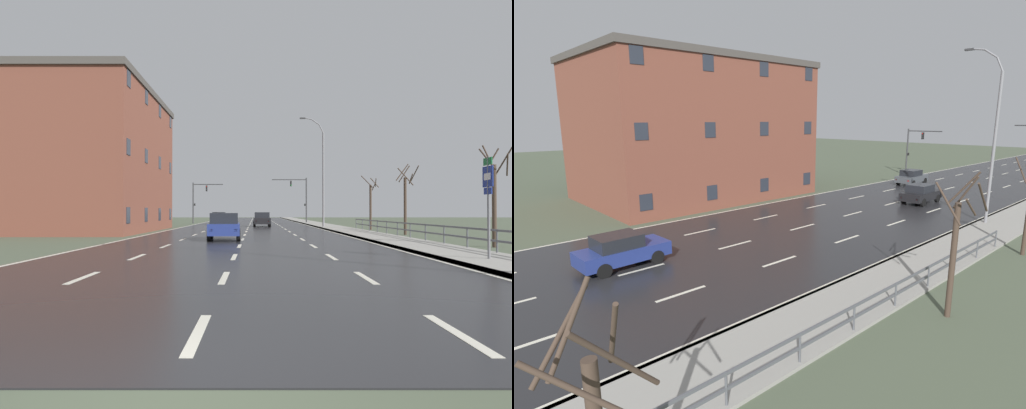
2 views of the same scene
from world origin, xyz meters
The scene contains 15 objects.
ground_plane centered at (0.00, 48.00, -0.06)m, with size 160.00×160.00×0.12m.
road_asphalt_strip centered at (0.00, 59.99, 0.01)m, with size 14.00×120.00×0.03m.
sidewalk_right centered at (8.43, 60.00, 0.06)m, with size 3.00×120.00×0.12m.
guardrail centered at (9.85, 22.37, 0.71)m, with size 0.07×32.95×1.00m.
street_lamp_midground centered at (7.45, 43.82, 5.49)m, with size 2.48×0.24×11.21m.
highway_sign centered at (8.39, 11.17, 2.22)m, with size 0.09×0.68×3.45m.
traffic_signal_right centered at (7.05, 63.01, 4.18)m, with size 4.94×0.36×6.40m.
traffic_signal_left centered at (-7.17, 61.62, 3.68)m, with size 4.20×0.36×5.65m.
car_far_left centered at (-3.84, 55.46, 0.80)m, with size 1.88×4.12×1.57m.
car_distant centered at (1.42, 47.12, 0.80)m, with size 1.89×4.13×1.57m.
car_far_right centered at (-1.05, 23.16, 0.80)m, with size 1.97×4.17×1.57m.
brick_building centered at (-14.22, 35.52, 5.86)m, with size 13.07×18.49×11.71m.
bare_tree_near centered at (11.82, 17.63, 2.30)m, with size 1.35×1.53×4.76m.
bare_tree_mid centered at (11.43, 29.53, 2.44)m, with size 1.47×1.50×5.10m.
bare_tree_far centered at (11.17, 38.76, 2.32)m, with size 1.60×1.44×4.93m.
Camera 1 is at (0.79, -4.47, 1.66)m, focal length 33.61 mm.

